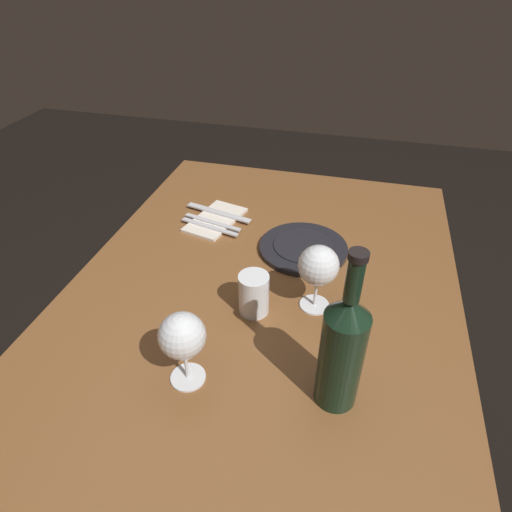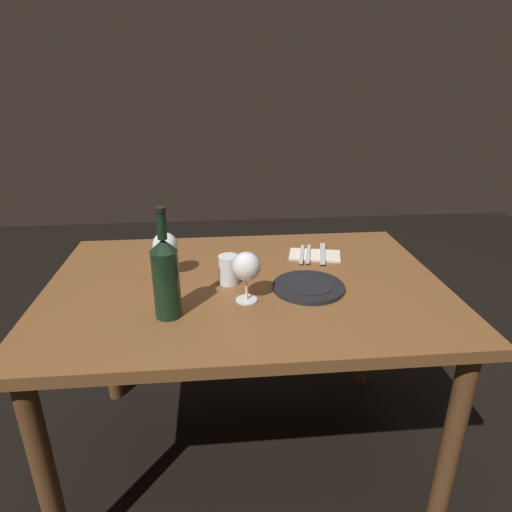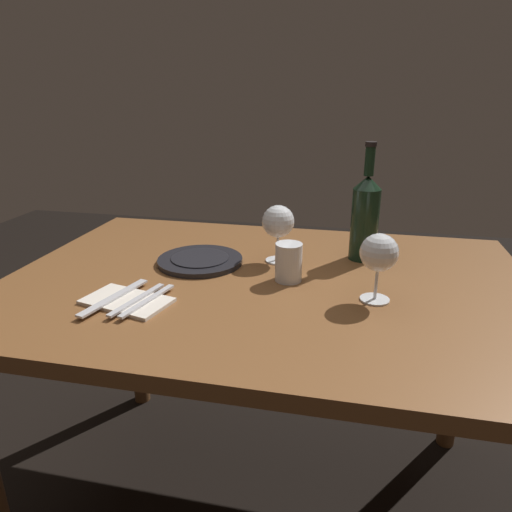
% 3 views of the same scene
% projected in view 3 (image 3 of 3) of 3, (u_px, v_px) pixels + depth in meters
% --- Properties ---
extents(ground_plane, '(6.00, 6.00, 0.00)m').
position_uv_depth(ground_plane, '(265.00, 501.00, 1.41)').
color(ground_plane, black).
extents(dining_table, '(1.30, 0.90, 0.74)m').
position_uv_depth(dining_table, '(266.00, 310.00, 1.19)').
color(dining_table, brown).
rests_on(dining_table, ground).
extents(wine_glass_left, '(0.08, 0.08, 0.16)m').
position_uv_depth(wine_glass_left, '(379.00, 254.00, 1.00)').
color(wine_glass_left, white).
rests_on(wine_glass_left, dining_table).
extents(wine_glass_right, '(0.09, 0.09, 0.16)m').
position_uv_depth(wine_glass_right, '(278.00, 223.00, 1.24)').
color(wine_glass_right, white).
rests_on(wine_glass_right, dining_table).
extents(wine_bottle, '(0.08, 0.08, 0.32)m').
position_uv_depth(wine_bottle, '(365.00, 216.00, 1.25)').
color(wine_bottle, black).
rests_on(wine_bottle, dining_table).
extents(water_tumbler, '(0.07, 0.07, 0.10)m').
position_uv_depth(water_tumbler, '(289.00, 263.00, 1.13)').
color(water_tumbler, white).
rests_on(water_tumbler, dining_table).
extents(dinner_plate, '(0.23, 0.23, 0.02)m').
position_uv_depth(dinner_plate, '(200.00, 260.00, 1.26)').
color(dinner_plate, black).
rests_on(dinner_plate, dining_table).
extents(folded_napkin, '(0.21, 0.15, 0.01)m').
position_uv_depth(folded_napkin, '(127.00, 301.00, 1.03)').
color(folded_napkin, silver).
rests_on(folded_napkin, dining_table).
extents(fork_inner, '(0.06, 0.18, 0.00)m').
position_uv_depth(fork_inner, '(137.00, 299.00, 1.02)').
color(fork_inner, silver).
rests_on(fork_inner, folded_napkin).
extents(fork_outer, '(0.06, 0.18, 0.00)m').
position_uv_depth(fork_outer, '(148.00, 300.00, 1.01)').
color(fork_outer, silver).
rests_on(fork_outer, folded_napkin).
extents(table_knife, '(0.07, 0.21, 0.00)m').
position_uv_depth(table_knife, '(114.00, 297.00, 1.03)').
color(table_knife, silver).
rests_on(table_knife, folded_napkin).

